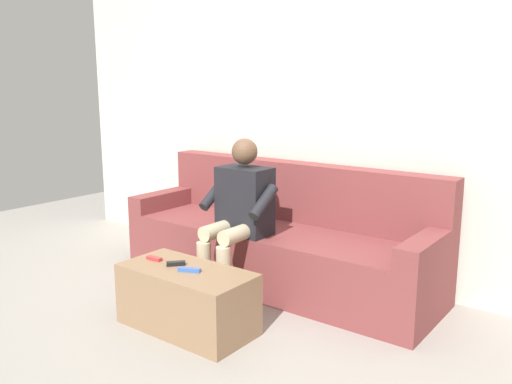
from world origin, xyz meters
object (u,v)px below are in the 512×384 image
at_px(coffee_table, 187,299).
at_px(person_solo_seated, 239,209).
at_px(couch, 280,242).
at_px(remote_black, 176,263).
at_px(remote_red, 154,258).
at_px(remote_blue, 189,270).

bearing_deg(coffee_table, person_solo_seated, -82.12).
distance_m(couch, remote_black, 1.02).
xyz_separation_m(couch, remote_red, (0.29, 1.02, 0.09)).
bearing_deg(remote_red, coffee_table, -2.62).
relative_size(couch, remote_black, 21.11).
relative_size(couch, remote_blue, 17.75).
xyz_separation_m(person_solo_seated, remote_black, (0.01, 0.62, -0.24)).
relative_size(couch, coffee_table, 2.89).
xyz_separation_m(couch, remote_black, (0.10, 1.01, 0.09)).
bearing_deg(remote_blue, coffee_table, 132.79).
bearing_deg(person_solo_seated, coffee_table, 97.88).
bearing_deg(remote_blue, remote_red, 153.96).
xyz_separation_m(remote_blue, remote_black, (0.15, -0.03, 0.00)).
relative_size(remote_red, remote_black, 0.95).
bearing_deg(coffee_table, remote_red, 0.49).
height_order(remote_red, remote_black, remote_black).
bearing_deg(coffee_table, couch, -90.00).
distance_m(couch, remote_red, 1.06).
distance_m(person_solo_seated, remote_red, 0.70).
height_order(coffee_table, remote_red, remote_red).
bearing_deg(remote_black, coffee_table, 126.76).
bearing_deg(remote_blue, remote_black, 145.33).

